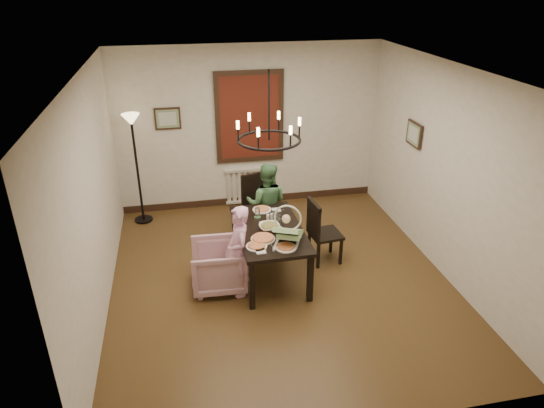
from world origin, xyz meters
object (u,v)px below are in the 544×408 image
object	(u,v)px
dining_table	(269,234)
seated_man	(267,210)
baby_bouncer	(288,230)
drinking_glass	(278,220)
chair_far	(261,208)
elderly_woman	(239,259)
chair_right	(326,231)
armchair	(218,266)
floor_lamp	(138,171)

from	to	relation	value
dining_table	seated_man	bearing A→B (deg)	80.42
dining_table	baby_bouncer	size ratio (longest dim) A/B	3.02
dining_table	baby_bouncer	bearing A→B (deg)	-67.53
dining_table	drinking_glass	size ratio (longest dim) A/B	10.35
chair_far	drinking_glass	distance (m)	1.02
seated_man	elderly_woman	bearing A→B (deg)	81.86
chair_far	chair_right	size ratio (longest dim) A/B	1.06
chair_right	armchair	xyz separation A→B (m)	(-1.58, -0.36, -0.16)
seated_man	dining_table	bearing A→B (deg)	98.68
chair_far	floor_lamp	xyz separation A→B (m)	(-1.85, 0.95, 0.39)
baby_bouncer	elderly_woman	bearing A→B (deg)	-160.04
floor_lamp	elderly_woman	bearing A→B (deg)	-60.57
armchair	drinking_glass	bearing A→B (deg)	108.35
chair_far	drinking_glass	bearing A→B (deg)	-102.08
chair_far	armchair	world-z (taller)	chair_far
drinking_glass	floor_lamp	bearing A→B (deg)	134.98
dining_table	chair_far	bearing A→B (deg)	85.36
chair_far	floor_lamp	distance (m)	2.11
chair_right	baby_bouncer	world-z (taller)	baby_bouncer
baby_bouncer	chair_far	bearing A→B (deg)	117.49
dining_table	drinking_glass	world-z (taller)	drinking_glass
baby_bouncer	floor_lamp	xyz separation A→B (m)	(-1.95, 2.39, 0.01)
armchair	baby_bouncer	bearing A→B (deg)	78.55
dining_table	baby_bouncer	world-z (taller)	baby_bouncer
drinking_glass	baby_bouncer	bearing A→B (deg)	-86.40
chair_right	floor_lamp	xyz separation A→B (m)	(-2.64, 1.80, 0.42)
elderly_woman	baby_bouncer	bearing A→B (deg)	82.98
dining_table	seated_man	size ratio (longest dim) A/B	1.45
dining_table	armchair	world-z (taller)	dining_table
drinking_glass	floor_lamp	distance (m)	2.72
dining_table	baby_bouncer	distance (m)	0.49
chair_far	drinking_glass	xyz separation A→B (m)	(0.07, -0.98, 0.28)
chair_far	elderly_woman	bearing A→B (deg)	-126.82
chair_right	chair_far	bearing A→B (deg)	36.58
seated_man	chair_right	bearing A→B (deg)	152.92
seated_man	armchair	bearing A→B (deg)	68.50
elderly_woman	baby_bouncer	size ratio (longest dim) A/B	2.00
chair_right	armchair	bearing A→B (deg)	96.79
armchair	drinking_glass	distance (m)	1.01
chair_far	baby_bouncer	distance (m)	1.49
chair_right	baby_bouncer	bearing A→B (deg)	124.25
seated_man	floor_lamp	xyz separation A→B (m)	(-1.92, 1.10, 0.36)
chair_far	armchair	size ratio (longest dim) A/B	1.44
elderly_woman	floor_lamp	world-z (taller)	floor_lamp
baby_bouncer	armchair	bearing A→B (deg)	-170.67
armchair	elderly_woman	xyz separation A→B (m)	(0.26, -0.19, 0.19)
chair_right	seated_man	world-z (taller)	seated_man
elderly_woman	seated_man	bearing A→B (deg)	151.08
chair_right	baby_bouncer	size ratio (longest dim) A/B	1.88
dining_table	chair_right	xyz separation A→B (m)	(0.86, 0.20, -0.15)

